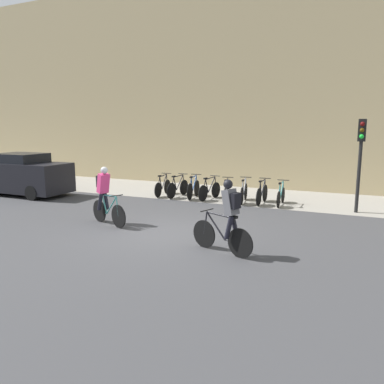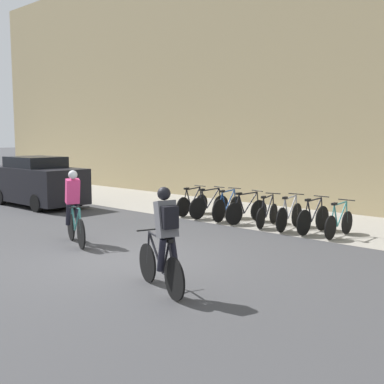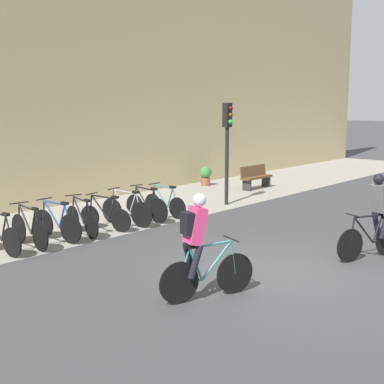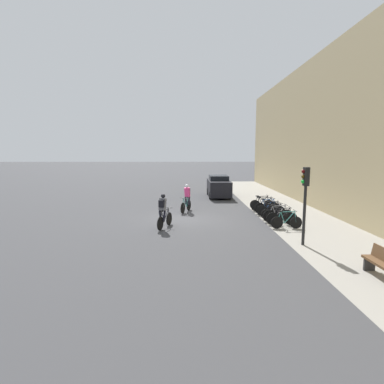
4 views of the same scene
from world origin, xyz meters
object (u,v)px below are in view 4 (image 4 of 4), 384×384
parked_bike_3 (270,210)px  bench (384,264)px  parked_bike_0 (262,204)px  parked_bike_4 (274,213)px  cyclist_grey (163,210)px  traffic_light_pole (305,191)px  parked_bike_1 (264,205)px  parked_car (219,186)px  parked_bike_6 (282,218)px  cyclist_pink (187,197)px  parked_bike_7 (286,221)px  parked_bike_2 (267,207)px  parked_bike_5 (278,215)px

parked_bike_3 → bench: (9.04, 1.01, 0.07)m
parked_bike_0 → parked_bike_4: parked_bike_0 is taller
cyclist_grey → traffic_light_pole: traffic_light_pole is taller
parked_bike_4 → parked_bike_1: bearing=180.0°
bench → parked_car: size_ratio=0.38×
bench → parked_bike_6: bearing=-171.6°
cyclist_pink → parked_bike_6: (3.72, 5.07, -0.54)m
parked_bike_6 → traffic_light_pole: bearing=-3.2°
parked_bike_0 → bench: 11.30m
parked_bike_3 → parked_bike_7: (2.95, -0.00, -0.01)m
parked_bike_2 → parked_car: parked_car is taller
parked_bike_6 → bench: (6.82, 1.01, 0.06)m
parked_bike_4 → parked_bike_7: bearing=0.0°
parked_bike_5 → parked_bike_7: size_ratio=1.07×
bench → parked_car: bearing=-168.9°
cyclist_grey → parked_bike_7: (0.08, 6.25, -0.56)m
parked_bike_3 → bench: size_ratio=1.02×
parked_car → parked_bike_7: bearing=12.1°
bench → parked_car: (-17.01, -3.35, 0.43)m
parked_bike_2 → parked_bike_4: size_ratio=1.06×
parked_bike_5 → parked_bike_6: size_ratio=1.03×
traffic_light_pole → parked_car: size_ratio=0.76×
traffic_light_pole → parked_car: traffic_light_pole is taller
parked_bike_5 → traffic_light_pole: 4.56m
parked_bike_2 → parked_bike_0: bearing=-180.0°
parked_bike_4 → parked_bike_5: size_ratio=0.92×
parked_bike_3 → parked_bike_6: 2.22m
parked_bike_3 → parked_bike_7: bearing=-0.0°
cyclist_grey → bench: cyclist_grey is taller
cyclist_grey → parked_bike_0: bearing=129.1°
parked_car → parked_bike_2: bearing=17.9°
parked_bike_1 → parked_bike_2: parked_bike_2 is taller
parked_bike_2 → parked_bike_7: (3.69, -0.00, -0.03)m
cyclist_grey → parked_car: bearing=160.1°
parked_bike_4 → parked_bike_7: 2.21m
cyclist_pink → parked_bike_3: bearing=73.5°
parked_bike_6 → traffic_light_pole: traffic_light_pole is taller
cyclist_grey → parked_bike_1: size_ratio=1.04×
parked_bike_0 → parked_bike_6: parked_bike_6 is taller
parked_bike_5 → traffic_light_pole: bearing=-2.6°
parked_bike_1 → parked_bike_3: parked_bike_1 is taller
parked_bike_1 → parked_bike_6: bearing=0.0°
parked_bike_5 → parked_bike_6: bearing=0.1°
traffic_light_pole → cyclist_grey: bearing=-114.5°
bench → cyclist_grey: bearing=-130.3°
traffic_light_pole → bench: bearing=19.5°
parked_bike_3 → parked_bike_6: bearing=0.0°
parked_bike_4 → parked_car: parked_car is taller
cyclist_grey → parked_bike_4: bearing=108.8°
parked_bike_4 → parked_bike_5: 0.74m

